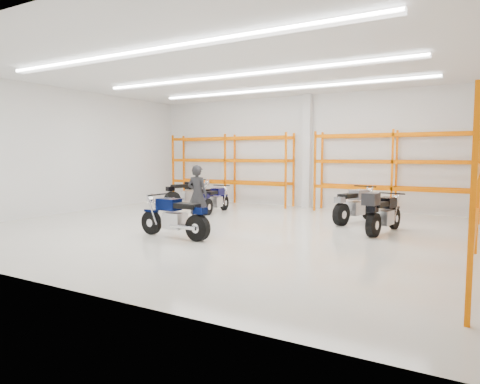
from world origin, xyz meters
The scene contains 11 objects.
ground centered at (0.00, 0.00, 0.00)m, with size 14.00×14.00×0.00m, color beige.
room_shell centered at (0.00, 0.03, 3.28)m, with size 14.02×12.02×4.51m.
motorcycle_main centered at (-0.56, -1.83, 0.52)m, with size 2.25×0.74×1.10m.
motorcycle_back_a centered at (-4.23, 3.53, 0.53)m, with size 1.09×2.20×1.13m.
motorcycle_back_b centered at (-2.32, 2.62, 0.46)m, with size 0.67×2.01×0.99m.
motorcycle_back_c centered at (2.70, 2.84, 0.53)m, with size 0.98×2.26×1.13m.
motorcycle_back_d centered at (3.84, 1.36, 0.55)m, with size 0.81×2.25×1.16m.
standing_man centered at (-1.39, 0.24, 0.90)m, with size 0.66×0.43×1.81m, color black.
structural_column centered at (0.00, 5.82, 2.25)m, with size 0.32×0.32×4.50m, color white.
pallet_racking_back_left centered at (-3.40, 5.48, 1.79)m, with size 5.67×0.87×3.00m.
pallet_racking_back_right centered at (3.40, 5.48, 1.79)m, with size 5.67×0.87×3.00m.
Camera 1 is at (6.19, -10.35, 2.12)m, focal length 32.00 mm.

